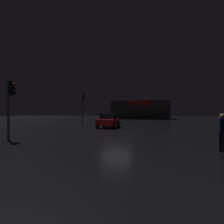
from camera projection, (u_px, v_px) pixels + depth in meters
name	position (u px, v px, depth m)	size (l,w,h in m)	color
ground_plane	(116.00, 131.00, 14.50)	(120.00, 120.00, 0.00)	black
store_building	(141.00, 110.00, 43.47)	(14.04, 9.92, 4.51)	#4C4742
traffic_signal_main	(83.00, 103.00, 22.16)	(0.42, 0.42, 4.18)	#595B60
traffic_signal_opposite	(10.00, 98.00, 10.31)	(0.42, 0.42, 3.64)	#595B60
car_near	(108.00, 121.00, 18.28)	(2.07, 3.92, 1.53)	#A51414
pedestrian	(222.00, 130.00, 6.98)	(0.48, 0.48, 1.64)	black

